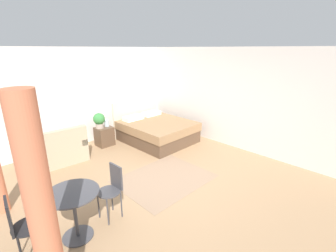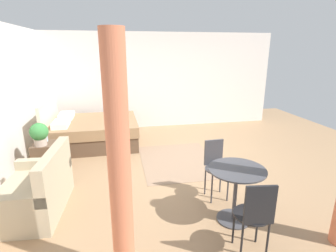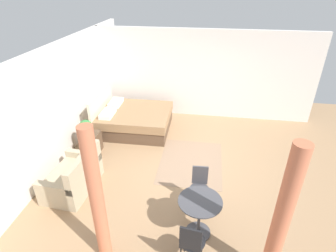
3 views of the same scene
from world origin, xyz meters
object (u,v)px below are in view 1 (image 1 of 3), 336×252
object	(u,v)px
nightstand	(104,136)
balcony_table	(74,206)
vase	(107,123)
cafe_chair_near_couch	(20,224)
cafe_chair_near_window	(113,186)
potted_plant	(99,120)
bed	(156,130)
couch	(58,151)

from	to	relation	value
nightstand	balcony_table	size ratio (longest dim) A/B	0.71
nightstand	vase	world-z (taller)	vase
balcony_table	cafe_chair_near_couch	size ratio (longest dim) A/B	0.81
cafe_chair_near_window	cafe_chair_near_couch	distance (m)	1.29
potted_plant	cafe_chair_near_window	size ratio (longest dim) A/B	0.47
bed	balcony_table	xyz separation A→B (m)	(-3.39, -2.07, 0.21)
cafe_chair_near_couch	nightstand	bearing A→B (deg)	44.76
nightstand	vase	distance (m)	0.38
bed	balcony_table	bearing A→B (deg)	-148.54
couch	cafe_chair_near_couch	size ratio (longest dim) A/B	1.41
couch	potted_plant	xyz separation A→B (m)	(1.26, 0.22, 0.47)
balcony_table	vase	bearing A→B (deg)	51.94
nightstand	cafe_chair_near_couch	xyz separation A→B (m)	(-2.75, -2.73, 0.29)
bed	nightstand	distance (m)	1.49
bed	balcony_table	distance (m)	3.98
couch	balcony_table	world-z (taller)	couch
vase	cafe_chair_near_couch	distance (m)	3.97
couch	bed	bearing A→B (deg)	-11.63
couch	vase	size ratio (longest dim) A/B	6.90
nightstand	potted_plant	bearing A→B (deg)	163.27
cafe_chair_near_couch	vase	bearing A→B (deg)	43.77
balcony_table	cafe_chair_near_window	bearing A→B (deg)	2.94
nightstand	vase	xyz separation A→B (m)	(0.12, 0.02, 0.36)
couch	nightstand	xyz separation A→B (m)	(1.36, 0.19, -0.03)
nightstand	cafe_chair_near_couch	world-z (taller)	cafe_chair_near_couch
nightstand	potted_plant	world-z (taller)	potted_plant
nightstand	potted_plant	distance (m)	0.51
cafe_chair_near_couch	bed	bearing A→B (deg)	26.19
potted_plant	vase	size ratio (longest dim) A/B	2.23
balcony_table	cafe_chair_near_couch	xyz separation A→B (m)	(-0.65, 0.09, 0.03)
vase	cafe_chair_near_window	world-z (taller)	cafe_chair_near_window
bed	nightstand	xyz separation A→B (m)	(-1.29, 0.74, -0.05)
couch	cafe_chair_near_window	world-z (taller)	same
bed	balcony_table	world-z (taller)	bed
vase	couch	bearing A→B (deg)	-171.73
potted_plant	vase	xyz separation A→B (m)	(0.22, -0.01, -0.14)
vase	balcony_table	distance (m)	3.60
vase	bed	bearing A→B (deg)	-33.07
potted_plant	vase	bearing A→B (deg)	-2.00
potted_plant	bed	bearing A→B (deg)	-28.97
bed	nightstand	world-z (taller)	bed
balcony_table	cafe_chair_near_couch	distance (m)	0.65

